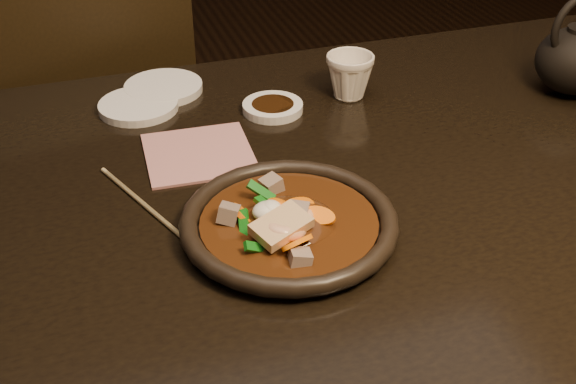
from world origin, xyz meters
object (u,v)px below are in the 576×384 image
object	(u,v)px
chair	(94,154)
teapot	(576,57)
plate	(289,224)
tea_cup	(350,75)
table	(330,223)

from	to	relation	value
chair	teapot	xyz separation A→B (m)	(0.79, -0.50, 0.33)
chair	plate	size ratio (longest dim) A/B	3.27
tea_cup	teapot	distance (m)	0.38
chair	teapot	bearing A→B (deg)	136.79
chair	tea_cup	distance (m)	0.66
tea_cup	table	bearing A→B (deg)	-117.17
plate	teapot	size ratio (longest dim) A/B	1.56
table	chair	bearing A→B (deg)	115.75
table	plate	xyz separation A→B (m)	(-0.10, -0.10, 0.09)
table	tea_cup	distance (m)	0.29
teapot	table	bearing A→B (deg)	-166.37
table	plate	world-z (taller)	plate
teapot	plate	bearing A→B (deg)	-159.83
chair	tea_cup	xyz separation A→B (m)	(0.43, -0.40, 0.30)
chair	table	bearing A→B (deg)	105.08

